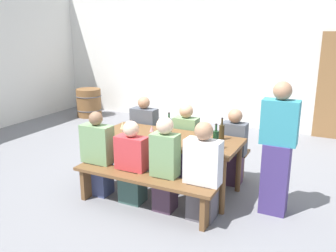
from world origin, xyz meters
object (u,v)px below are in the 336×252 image
object	(u,v)px
wine_glass_4	(123,126)
seated_guest_near_0	(98,156)
wine_glass_1	(135,130)
bench_far	(188,149)
wine_bottle_0	(166,132)
wine_barrel	(89,103)
wine_bottle_3	(216,140)
standing_host	(277,152)
bench_near	(142,184)
seated_guest_near_1	(132,165)
seated_guest_near_3	(203,174)
wine_bottle_2	(222,132)
wine_glass_2	(152,129)
wine_bottle_1	(169,127)
wine_glass_0	(207,128)
seated_guest_far_1	(186,142)
seated_guest_far_2	(233,149)
tasting_table	(168,142)
wine_glass_3	(208,138)
seated_guest_far_0	(144,135)
seated_guest_near_2	(165,166)

from	to	relation	value
wine_glass_4	seated_guest_near_0	world-z (taller)	seated_guest_near_0
wine_glass_1	bench_far	bearing A→B (deg)	70.35
wine_bottle_0	wine_barrel	xyz separation A→B (m)	(-3.72, 3.04, -0.52)
wine_bottle_3	standing_host	size ratio (longest dim) A/B	0.20
bench_near	seated_guest_near_1	xyz separation A→B (m)	(-0.23, 0.15, 0.15)
wine_bottle_0	seated_guest_near_3	world-z (taller)	seated_guest_near_3
wine_bottle_2	wine_glass_2	xyz separation A→B (m)	(-0.88, -0.29, -0.00)
wine_bottle_1	wine_glass_0	size ratio (longest dim) A/B	1.93
seated_guest_far_1	standing_host	distance (m)	1.54
bench_near	wine_bottle_1	bearing A→B (deg)	89.75
seated_guest_far_1	wine_bottle_1	bearing A→B (deg)	-1.87
wine_bottle_3	seated_guest_far_2	world-z (taller)	seated_guest_far_2
tasting_table	bench_near	xyz separation A→B (m)	(0.00, -0.70, -0.32)
wine_bottle_2	bench_far	bearing A→B (deg)	143.32
wine_bottle_2	seated_guest_near_0	bearing A→B (deg)	-152.57
wine_glass_4	wine_glass_3	bearing A→B (deg)	2.57
wine_glass_3	bench_near	bearing A→B (deg)	-139.03
wine_bottle_1	seated_guest_near_3	distance (m)	0.98
seated_guest_far_2	wine_glass_4	bearing A→B (deg)	-60.12
bench_near	wine_glass_0	world-z (taller)	wine_glass_0
seated_guest_near_1	wine_bottle_0	bearing A→B (deg)	-37.25
seated_guest_near_0	wine_bottle_0	bearing A→B (deg)	-64.91
bench_far	wine_bottle_0	bearing A→B (deg)	-85.99
wine_bottle_1	seated_guest_far_1	world-z (taller)	seated_guest_far_1
seated_guest_far_0	wine_bottle_2	bearing A→B (deg)	75.37
bench_far	wine_glass_1	bearing A→B (deg)	-109.65
bench_far	seated_guest_near_1	bearing A→B (deg)	-100.38
bench_near	wine_glass_2	distance (m)	0.81
wine_glass_0	wine_glass_3	distance (m)	0.44
wine_bottle_1	seated_guest_far_1	distance (m)	0.63
wine_bottle_0	wine_bottle_3	distance (m)	0.68
wine_glass_1	seated_guest_near_3	world-z (taller)	seated_guest_near_3
seated_guest_far_2	seated_guest_far_0	bearing A→B (deg)	-90.00
wine_bottle_2	seated_guest_near_3	size ratio (longest dim) A/B	0.25
wine_bottle_3	wine_glass_0	size ratio (longest dim) A/B	1.89
wine_bottle_2	wine_glass_1	xyz separation A→B (m)	(-1.03, -0.46, 0.01)
seated_guest_near_2	wine_barrel	world-z (taller)	seated_guest_near_2
seated_guest_near_2	seated_guest_far_1	xyz separation A→B (m)	(-0.22, 1.11, -0.04)
wine_glass_2	seated_guest_near_2	size ratio (longest dim) A/B	0.13
seated_guest_near_2	wine_bottle_0	bearing A→B (deg)	24.54
wine_glass_0	seated_guest_near_3	distance (m)	0.90
wine_bottle_1	wine_glass_4	distance (m)	0.63
bench_near	seated_guest_near_2	distance (m)	0.35
seated_guest_near_1	standing_host	distance (m)	1.77
tasting_table	wine_bottle_3	distance (m)	0.80
wine_glass_0	seated_guest_far_0	bearing A→B (deg)	165.10
bench_near	wine_glass_2	size ratio (longest dim) A/B	11.82
wine_glass_3	wine_barrel	size ratio (longest dim) A/B	0.23
seated_guest_near_3	seated_guest_far_1	world-z (taller)	seated_guest_near_3
wine_glass_2	seated_guest_near_3	size ratio (longest dim) A/B	0.13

